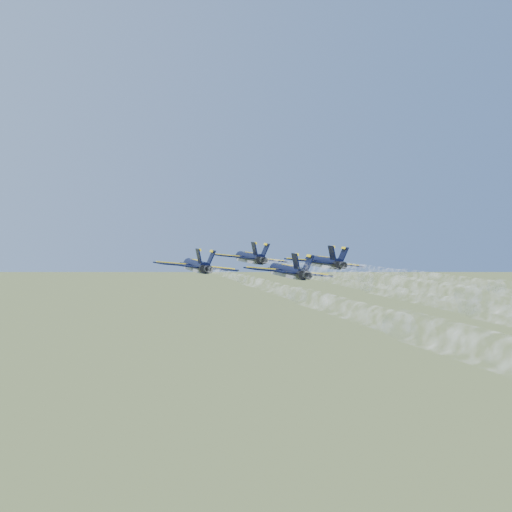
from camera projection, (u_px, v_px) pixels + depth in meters
jet_lead at (249, 258)px, 124.46m from camera, size 11.81×16.13×3.58m
jet_left at (196, 266)px, 112.29m from camera, size 11.81×16.13×3.58m
jet_right at (323, 262)px, 117.49m from camera, size 11.81×16.13×3.58m
jet_slot at (287, 271)px, 105.29m from camera, size 11.81×16.13×3.58m
smoke_trail_lead at (423, 320)px, 67.33m from camera, size 30.36×75.76×2.22m
smoke_trail_left at (353, 350)px, 55.16m from camera, size 30.36×75.76×2.22m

